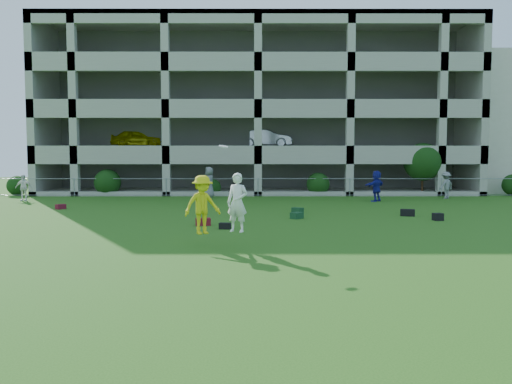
{
  "coord_description": "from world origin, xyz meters",
  "views": [
    {
      "loc": [
        -0.2,
        -13.47,
        2.55
      ],
      "look_at": [
        -0.17,
        3.0,
        1.4
      ],
      "focal_mm": 35.0,
      "sensor_mm": 36.0,
      "label": 1
    }
  ],
  "objects_px": {
    "bystander_d": "(376,186)",
    "parking_garage": "(257,115)",
    "crate_d": "(438,217)",
    "bystander_b": "(23,188)",
    "bystander_c": "(209,182)",
    "bystander_f": "(446,185)",
    "frisbee_contest": "(211,204)"
  },
  "relations": [
    {
      "from": "crate_d",
      "to": "bystander_f",
      "type": "bearing_deg",
      "value": 67.58
    },
    {
      "from": "bystander_c",
      "to": "frisbee_contest",
      "type": "distance_m",
      "value": 16.98
    },
    {
      "from": "bystander_b",
      "to": "crate_d",
      "type": "height_order",
      "value": "bystander_b"
    },
    {
      "from": "bystander_d",
      "to": "bystander_f",
      "type": "distance_m",
      "value": 5.08
    },
    {
      "from": "crate_d",
      "to": "parking_garage",
      "type": "height_order",
      "value": "parking_garage"
    },
    {
      "from": "bystander_d",
      "to": "crate_d",
      "type": "bearing_deg",
      "value": 48.63
    },
    {
      "from": "bystander_f",
      "to": "parking_garage",
      "type": "relative_size",
      "value": 0.06
    },
    {
      "from": "bystander_f",
      "to": "frisbee_contest",
      "type": "distance_m",
      "value": 20.86
    },
    {
      "from": "bystander_f",
      "to": "bystander_c",
      "type": "bearing_deg",
      "value": -31.16
    },
    {
      "from": "bystander_d",
      "to": "parking_garage",
      "type": "height_order",
      "value": "parking_garage"
    },
    {
      "from": "bystander_f",
      "to": "parking_garage",
      "type": "xyz_separation_m",
      "value": [
        -11.56,
        10.63,
        5.19
      ]
    },
    {
      "from": "crate_d",
      "to": "frisbee_contest",
      "type": "bearing_deg",
      "value": -146.47
    },
    {
      "from": "bystander_f",
      "to": "parking_garage",
      "type": "height_order",
      "value": "parking_garage"
    },
    {
      "from": "bystander_d",
      "to": "parking_garage",
      "type": "relative_size",
      "value": 0.06
    },
    {
      "from": "bystander_b",
      "to": "parking_garage",
      "type": "distance_m",
      "value": 19.04
    },
    {
      "from": "bystander_c",
      "to": "parking_garage",
      "type": "xyz_separation_m",
      "value": [
        3.05,
        10.02,
        5.04
      ]
    },
    {
      "from": "crate_d",
      "to": "parking_garage",
      "type": "relative_size",
      "value": 0.01
    },
    {
      "from": "bystander_c",
      "to": "bystander_b",
      "type": "bearing_deg",
      "value": -93.87
    },
    {
      "from": "bystander_b",
      "to": "crate_d",
      "type": "bearing_deg",
      "value": -27.99
    },
    {
      "from": "bystander_c",
      "to": "parking_garage",
      "type": "height_order",
      "value": "parking_garage"
    },
    {
      "from": "bystander_f",
      "to": "bystander_b",
      "type": "bearing_deg",
      "value": -25.4
    },
    {
      "from": "bystander_d",
      "to": "parking_garage",
      "type": "bearing_deg",
      "value": -105.07
    },
    {
      "from": "bystander_c",
      "to": "bystander_d",
      "type": "xyz_separation_m",
      "value": [
        9.88,
        -2.44,
        -0.08
      ]
    },
    {
      "from": "bystander_d",
      "to": "bystander_f",
      "type": "bearing_deg",
      "value": 157.36
    },
    {
      "from": "frisbee_contest",
      "to": "parking_garage",
      "type": "bearing_deg",
      "value": 86.93
    },
    {
      "from": "bystander_b",
      "to": "bystander_d",
      "type": "height_order",
      "value": "bystander_d"
    },
    {
      "from": "bystander_c",
      "to": "bystander_f",
      "type": "distance_m",
      "value": 14.62
    },
    {
      "from": "frisbee_contest",
      "to": "parking_garage",
      "type": "height_order",
      "value": "parking_garage"
    },
    {
      "from": "crate_d",
      "to": "bystander_d",
      "type": "bearing_deg",
      "value": 92.43
    },
    {
      "from": "bystander_c",
      "to": "parking_garage",
      "type": "relative_size",
      "value": 0.06
    },
    {
      "from": "bystander_b",
      "to": "bystander_f",
      "type": "height_order",
      "value": "bystander_f"
    },
    {
      "from": "bystander_f",
      "to": "bystander_d",
      "type": "bearing_deg",
      "value": -7.63
    }
  ]
}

